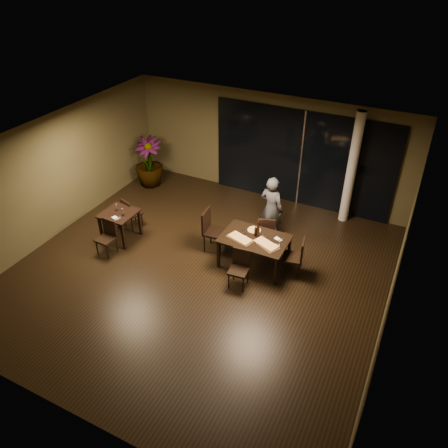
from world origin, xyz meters
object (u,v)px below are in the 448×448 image
at_px(chair_main_far, 267,231).
at_px(bottle_a, 255,231).
at_px(diner, 271,209).
at_px(potted_plant, 149,162).
at_px(chair_main_near, 240,266).
at_px(chair_side_far, 130,212).
at_px(chair_main_left, 211,228).
at_px(bottle_c, 258,229).
at_px(chair_side_near, 107,235).
at_px(side_table, 119,217).
at_px(chair_main_right, 297,255).
at_px(bottle_b, 258,232).
at_px(main_table, 255,241).

height_order(chair_main_far, bottle_a, bottle_a).
xyz_separation_m(chair_main_far, diner, (-0.09, 0.47, 0.34)).
bearing_deg(potted_plant, chair_main_near, -34.02).
bearing_deg(chair_main_far, bottle_a, 70.80).
bearing_deg(chair_side_far, potted_plant, -48.98).
height_order(chair_main_left, diner, diner).
xyz_separation_m(chair_side_far, bottle_c, (3.49, 0.12, 0.46)).
xyz_separation_m(chair_side_near, potted_plant, (-1.05, 3.28, 0.27)).
distance_m(side_table, diner, 3.74).
distance_m(chair_main_far, diner, 0.59).
relative_size(chair_main_near, bottle_c, 2.45).
distance_m(chair_main_right, chair_side_far, 4.44).
relative_size(side_table, chair_side_near, 0.93).
bearing_deg(diner, bottle_c, 105.82).
relative_size(chair_main_left, diner, 0.62).
bearing_deg(bottle_a, side_table, -170.16).
xyz_separation_m(chair_main_far, potted_plant, (-4.38, 1.47, 0.24)).
relative_size(bottle_a, bottle_c, 0.77).
xyz_separation_m(chair_main_near, bottle_c, (0.04, 0.87, 0.44)).
distance_m(chair_main_far, chair_main_near, 1.46).
bearing_deg(bottle_b, main_table, -135.35).
height_order(side_table, bottle_b, bottle_b).
relative_size(chair_main_near, chair_side_near, 1.00).
height_order(chair_main_far, chair_side_far, chair_main_far).
relative_size(chair_main_near, chair_main_right, 0.92).
height_order(main_table, chair_side_far, chair_side_far).
xyz_separation_m(chair_side_near, bottle_a, (3.29, 1.17, 0.40)).
relative_size(side_table, chair_main_right, 0.85).
distance_m(diner, potted_plant, 4.41).
bearing_deg(chair_side_near, diner, 38.12).
bearing_deg(side_table, potted_plant, 109.78).
bearing_deg(chair_main_left, diner, -51.92).
height_order(chair_main_far, bottle_c, bottle_c).
relative_size(chair_side_far, bottle_b, 2.95).
height_order(side_table, bottle_c, bottle_c).
bearing_deg(side_table, chair_main_right, 7.94).
height_order(chair_side_far, bottle_c, bottle_c).
distance_m(chair_main_near, diner, 1.96).
height_order(main_table, potted_plant, potted_plant).
distance_m(main_table, potted_plant, 4.88).
distance_m(chair_main_far, chair_side_near, 3.79).
relative_size(chair_main_far, chair_main_left, 0.85).
xyz_separation_m(side_table, diner, (3.33, 1.68, 0.23)).
relative_size(side_table, bottle_b, 2.82).
xyz_separation_m(side_table, chair_main_far, (3.42, 1.21, -0.12)).
distance_m(diner, bottle_c, 1.07).
xyz_separation_m(chair_main_left, potted_plant, (-3.20, 2.07, 0.16)).
bearing_deg(bottle_a, chair_main_right, 1.34).
distance_m(side_table, bottle_b, 3.51).
distance_m(chair_main_near, chair_side_far, 3.53).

